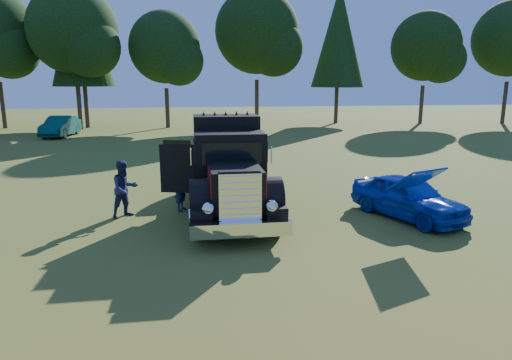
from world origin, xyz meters
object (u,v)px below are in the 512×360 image
at_px(diamond_t_truck, 229,173).
at_px(spectator_near, 181,187).
at_px(hotrod_coupe, 408,197).
at_px(spectator_far, 125,189).
at_px(distant_teal_car, 60,126).

relative_size(diamond_t_truck, spectator_near, 4.56).
xyz_separation_m(diamond_t_truck, hotrod_coupe, (5.31, -1.29, -0.63)).
distance_m(diamond_t_truck, hotrod_coupe, 5.50).
xyz_separation_m(diamond_t_truck, spectator_near, (-1.48, 0.50, -0.49)).
bearing_deg(spectator_far, diamond_t_truck, -35.65).
relative_size(spectator_near, spectator_far, 0.90).
relative_size(hotrod_coupe, distant_teal_car, 0.93).
relative_size(hotrod_coupe, spectator_near, 2.73).
bearing_deg(diamond_t_truck, spectator_far, 178.48).
bearing_deg(diamond_t_truck, spectator_near, 161.46).
height_order(spectator_near, distant_teal_car, spectator_near).
xyz_separation_m(diamond_t_truck, distant_teal_car, (-10.57, 21.77, -0.52)).
bearing_deg(distant_teal_car, diamond_t_truck, -58.22).
relative_size(diamond_t_truck, distant_teal_car, 1.56).
bearing_deg(hotrod_coupe, spectator_far, 170.77).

